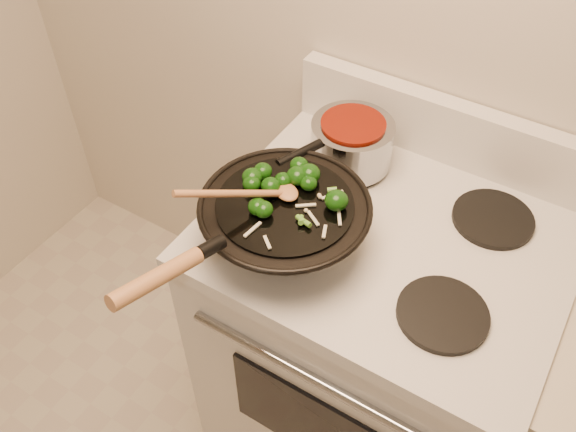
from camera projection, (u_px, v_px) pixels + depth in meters
The scene contains 5 objects.
stove at pixel (371, 341), 1.67m from camera, with size 0.78×0.67×1.08m.
wok at pixel (283, 221), 1.26m from camera, with size 0.36×0.59×0.21m.
stirfry at pixel (287, 185), 1.24m from camera, with size 0.24×0.24×0.04m.
wooden_spoon at pixel (256, 193), 1.20m from camera, with size 0.17×0.23×0.11m.
saucepan at pixel (351, 143), 1.44m from camera, with size 0.20×0.30×0.11m.
Camera 1 is at (-0.00, 0.29, 1.91)m, focal length 38.00 mm.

